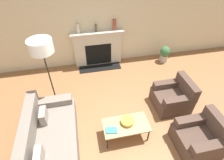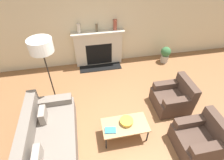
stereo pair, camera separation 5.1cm
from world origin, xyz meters
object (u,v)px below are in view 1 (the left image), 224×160
at_px(bowl, 127,121).
at_px(armchair_near, 200,137).
at_px(mantel_vase_center_right, 114,25).
at_px(potted_plant, 165,53).
at_px(couch, 50,142).
at_px(mantel_vase_center_left, 96,28).
at_px(coffee_table, 126,125).
at_px(armchair_far, 173,97).
at_px(floor_lamp, 42,50).
at_px(book, 111,130).
at_px(mantel_vase_left, 78,28).
at_px(fireplace, 98,49).

bearing_deg(bowl, armchair_near, -22.99).
height_order(mantel_vase_center_right, potted_plant, mantel_vase_center_right).
height_order(couch, mantel_vase_center_left, mantel_vase_center_left).
height_order(coffee_table, mantel_vase_center_left, mantel_vase_center_left).
distance_m(couch, mantel_vase_center_right, 3.67).
relative_size(coffee_table, mantel_vase_center_left, 4.24).
distance_m(armchair_far, floor_lamp, 3.27).
bearing_deg(armchair_near, armchair_far, 180.00).
bearing_deg(floor_lamp, book, -48.48).
bearing_deg(coffee_table, potted_plant, 50.95).
distance_m(floor_lamp, mantel_vase_left, 1.90).
height_order(couch, potted_plant, couch).
height_order(armchair_near, book, armchair_near).
bearing_deg(mantel_vase_left, armchair_near, -58.55).
bearing_deg(mantel_vase_center_right, coffee_table, -97.69).
xyz_separation_m(armchair_far, mantel_vase_center_right, (-1.02, 2.30, 1.03)).
height_order(floor_lamp, potted_plant, floor_lamp).
relative_size(fireplace, armchair_near, 1.96).
xyz_separation_m(bowl, mantel_vase_center_left, (-0.21, 2.88, 0.83)).
relative_size(bowl, floor_lamp, 0.15).
xyz_separation_m(mantel_vase_left, potted_plant, (2.79, -0.35, -1.00)).
relative_size(book, mantel_vase_center_right, 0.78).
xyz_separation_m(armchair_near, armchair_far, (0.00, 1.16, 0.00)).
relative_size(fireplace, bowl, 5.92).
bearing_deg(mantel_vase_center_left, mantel_vase_left, 180.00).
bearing_deg(mantel_vase_center_right, couch, -123.70).
bearing_deg(potted_plant, bowl, -128.98).
relative_size(fireplace, potted_plant, 2.91).
distance_m(armchair_far, coffee_table, 1.55).
relative_size(bowl, book, 1.11).
bearing_deg(floor_lamp, mantel_vase_left, 65.11).
distance_m(couch, armchair_far, 3.04).
bearing_deg(armchair_near, floor_lamp, -121.37).
bearing_deg(bowl, mantel_vase_left, 104.45).
bearing_deg(coffee_table, couch, -179.52).
xyz_separation_m(armchair_near, mantel_vase_center_left, (-1.58, 3.46, 0.99)).
bearing_deg(armchair_near, bowl, -112.99).
bearing_deg(floor_lamp, mantel_vase_center_right, 41.95).
bearing_deg(book, coffee_table, 23.13).
xyz_separation_m(mantel_vase_left, mantel_vase_center_left, (0.53, 0.00, -0.03)).
bearing_deg(mantel_vase_center_right, potted_plant, -11.81).
bearing_deg(couch, armchair_near, -100.08).
height_order(armchair_far, floor_lamp, floor_lamp).
relative_size(mantel_vase_center_left, mantel_vase_center_right, 0.71).
bearing_deg(mantel_vase_center_left, armchair_near, -65.42).
relative_size(floor_lamp, mantel_vase_center_right, 5.89).
xyz_separation_m(armchair_far, potted_plant, (0.67, 1.95, 0.02)).
xyz_separation_m(fireplace, mantel_vase_center_left, (-0.02, 0.01, 0.71)).
relative_size(book, mantel_vase_center_left, 1.10).
bearing_deg(potted_plant, armchair_far, -108.92).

